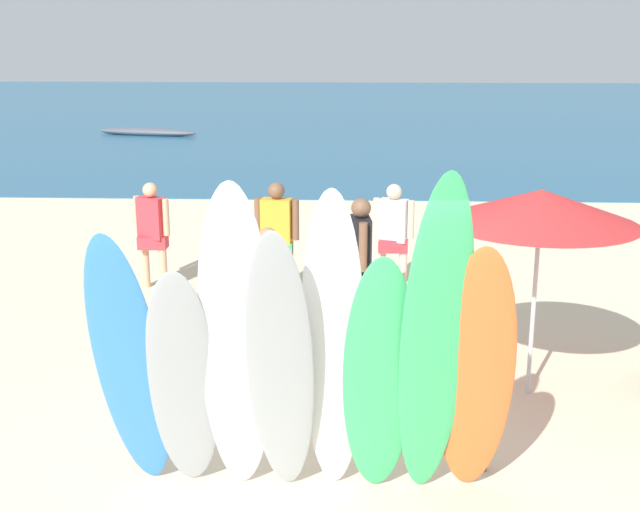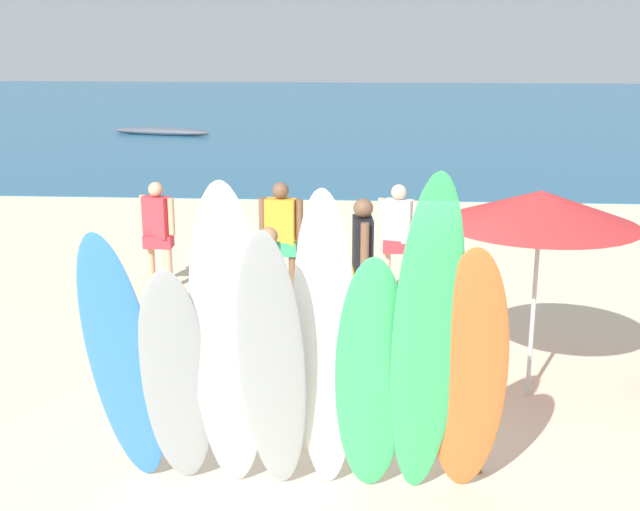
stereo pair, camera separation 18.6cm
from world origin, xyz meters
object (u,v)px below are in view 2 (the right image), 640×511
surfboard_green_5 (371,380)px  beachgoer_near_rack (363,258)px  surfboard_orange_7 (468,377)px  beachgoer_midbeach (158,227)px  beachgoer_photographing (281,233)px  surfboard_grey_1 (176,382)px  surfboard_grey_3 (272,370)px  surfboard_green_6 (426,348)px  surfboard_white_2 (229,347)px  beachgoer_by_water (398,231)px  beach_umbrella (541,208)px  surfboard_white_4 (325,350)px  distant_boat (161,132)px  surfboard_rack (304,402)px  beachgoer_strolling (269,284)px

surfboard_green_5 → beachgoer_near_rack: (-0.12, 3.65, -0.07)m
surfboard_green_5 → surfboard_orange_7: (0.71, -0.02, 0.05)m
surfboard_green_5 → beachgoer_midbeach: surfboard_green_5 is taller
beachgoer_near_rack → beachgoer_photographing: beachgoer_near_rack is taller
surfboard_grey_1 → beachgoer_near_rack: (1.35, 3.66, -0.02)m
surfboard_grey_1 → beachgoer_midbeach: bearing=101.2°
surfboard_grey_3 → surfboard_green_6: bearing=2.3°
surfboard_white_2 → beachgoer_by_water: 5.60m
beachgoer_midbeach → beach_umbrella: bearing=167.0°
surfboard_grey_1 → beachgoer_photographing: bearing=82.5°
surfboard_white_2 → beachgoer_by_water: size_ratio=1.76×
surfboard_white_2 → surfboard_white_4: (0.71, 0.07, -0.03)m
surfboard_green_6 → distant_boat: bearing=105.0°
surfboard_orange_7 → beachgoer_by_water: surfboard_orange_7 is taller
surfboard_green_5 → surfboard_orange_7: 0.71m
surfboard_rack → beachgoer_by_water: beachgoer_by_water is taller
surfboard_green_6 → beachgoer_strolling: 3.42m
surfboard_rack → surfboard_grey_3: (-0.18, -0.67, 0.57)m
surfboard_white_2 → beachgoer_near_rack: size_ratio=1.61×
surfboard_green_6 → surfboard_grey_1: bearing=172.9°
surfboard_white_4 → beachgoer_strolling: 3.04m
beachgoer_midbeach → beachgoer_strolling: 3.12m
surfboard_green_6 → beach_umbrella: 2.55m
beach_umbrella → distant_boat: bearing=113.6°
surfboard_rack → beachgoer_photographing: beachgoer_photographing is taller
surfboard_grey_1 → surfboard_green_6: size_ratio=0.73×
beachgoer_midbeach → distant_boat: (-4.34, 17.12, -0.75)m
surfboard_rack → surfboard_green_5: 0.88m
surfboard_green_5 → surfboard_rack: bearing=134.7°
distant_boat → surfboard_grey_1: bearing=-75.4°
surfboard_rack → beachgoer_by_water: 4.89m
beachgoer_near_rack → distant_boat: beachgoer_near_rack is taller
beach_umbrella → surfboard_white_4: bearing=-132.8°
surfboard_grey_3 → surfboard_white_4: 0.42m
surfboard_white_2 → surfboard_green_5: bearing=-1.1°
surfboard_rack → surfboard_green_6: (0.93, -0.65, 0.76)m
beachgoer_photographing → distant_boat: 18.59m
beachgoer_by_water → beach_umbrella: beach_umbrella is taller
surfboard_green_6 → beachgoer_strolling: (-1.51, 3.02, -0.49)m
surfboard_rack → distant_boat: bearing=107.2°
beachgoer_midbeach → beachgoer_photographing: bearing=-170.1°
beachgoer_photographing → distant_boat: beachgoer_photographing is taller
beach_umbrella → beachgoer_strolling: bearing=162.8°
beachgoer_near_rack → beachgoer_photographing: size_ratio=1.04×
surfboard_rack → surfboard_grey_3: 0.89m
surfboard_green_5 → beach_umbrella: 2.75m
surfboard_grey_3 → beachgoer_photographing: size_ratio=1.51×
surfboard_green_5 → surfboard_green_6: 0.51m
surfboard_grey_3 → beachgoer_by_water: bearing=80.4°
surfboard_white_2 → distant_boat: size_ratio=0.75×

